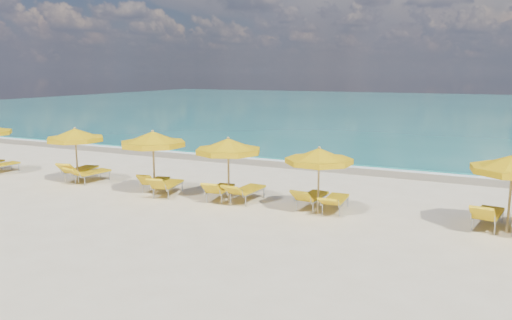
% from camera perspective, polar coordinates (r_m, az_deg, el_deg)
% --- Properties ---
extents(ground_plane, '(120.00, 120.00, 0.00)m').
position_cam_1_polar(ground_plane, '(17.12, -2.16, -4.76)').
color(ground_plane, beige).
extents(ocean, '(120.00, 80.00, 0.30)m').
position_cam_1_polar(ocean, '(63.29, 18.45, 5.64)').
color(ocean, '#126966').
rests_on(ocean, ground).
extents(wet_sand_band, '(120.00, 2.60, 0.01)m').
position_cam_1_polar(wet_sand_band, '(23.77, 6.11, -0.58)').
color(wet_sand_band, tan).
rests_on(wet_sand_band, ground).
extents(foam_line, '(120.00, 1.20, 0.03)m').
position_cam_1_polar(foam_line, '(24.51, 6.73, -0.27)').
color(foam_line, white).
rests_on(foam_line, ground).
extents(whitecap_near, '(14.00, 0.36, 0.05)m').
position_cam_1_polar(whitecap_near, '(34.77, 2.02, 2.87)').
color(whitecap_near, white).
rests_on(whitecap_near, ground).
extents(whitecap_far, '(18.00, 0.30, 0.05)m').
position_cam_1_polar(whitecap_far, '(38.92, 25.72, 2.64)').
color(whitecap_far, white).
rests_on(whitecap_far, ground).
extents(umbrella_1, '(2.89, 2.89, 2.24)m').
position_cam_1_polar(umbrella_1, '(20.83, -19.96, 2.66)').
color(umbrella_1, tan).
rests_on(umbrella_1, ground).
extents(umbrella_2, '(2.97, 2.97, 2.36)m').
position_cam_1_polar(umbrella_2, '(18.02, -11.71, 2.31)').
color(umbrella_2, tan).
rests_on(umbrella_2, ground).
extents(umbrella_3, '(2.26, 2.26, 2.25)m').
position_cam_1_polar(umbrella_3, '(16.63, -3.19, 1.54)').
color(umbrella_3, tan).
rests_on(umbrella_3, ground).
extents(umbrella_4, '(2.67, 2.67, 2.13)m').
position_cam_1_polar(umbrella_4, '(15.39, 7.22, 0.40)').
color(umbrella_4, tan).
rests_on(umbrella_4, ground).
extents(lounger_0_right, '(0.70, 1.79, 0.73)m').
position_cam_1_polar(lounger_0_right, '(24.51, -27.01, -0.82)').
color(lounger_0_right, '#A5A8AD').
rests_on(lounger_0_right, ground).
extents(lounger_1_left, '(1.01, 2.08, 0.90)m').
position_cam_1_polar(lounger_1_left, '(21.69, -19.37, -1.48)').
color(lounger_1_left, '#A5A8AD').
rests_on(lounger_1_left, ground).
extents(lounger_1_right, '(0.86, 1.96, 0.77)m').
position_cam_1_polar(lounger_1_right, '(21.07, -18.27, -1.80)').
color(lounger_1_right, '#A5A8AD').
rests_on(lounger_1_right, ground).
extents(lounger_2_left, '(0.83, 1.73, 0.80)m').
position_cam_1_polar(lounger_2_left, '(19.01, -11.40, -2.80)').
color(lounger_2_left, '#A5A8AD').
rests_on(lounger_2_left, ground).
extents(lounger_2_right, '(0.96, 1.95, 0.85)m').
position_cam_1_polar(lounger_2_right, '(18.19, -10.05, -3.26)').
color(lounger_2_right, '#A5A8AD').
rests_on(lounger_2_right, ground).
extents(lounger_3_left, '(0.87, 1.87, 0.81)m').
position_cam_1_polar(lounger_3_left, '(17.38, -4.12, -3.79)').
color(lounger_3_left, '#A5A8AD').
rests_on(lounger_3_left, ground).
extents(lounger_3_right, '(0.77, 2.02, 0.80)m').
position_cam_1_polar(lounger_3_right, '(17.07, -1.05, -3.97)').
color(lounger_3_right, '#A5A8AD').
rests_on(lounger_3_right, ground).
extents(lounger_4_left, '(0.75, 1.90, 0.82)m').
position_cam_1_polar(lounger_4_left, '(16.38, 6.41, -4.68)').
color(lounger_4_left, '#A5A8AD').
rests_on(lounger_4_left, ground).
extents(lounger_4_right, '(0.70, 1.91, 0.70)m').
position_cam_1_polar(lounger_4_right, '(16.12, 9.03, -5.02)').
color(lounger_4_right, '#A5A8AD').
rests_on(lounger_4_right, ground).
extents(lounger_5_left, '(0.95, 2.01, 0.88)m').
position_cam_1_polar(lounger_5_left, '(15.74, 24.95, -6.16)').
color(lounger_5_left, '#A5A8AD').
rests_on(lounger_5_left, ground).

